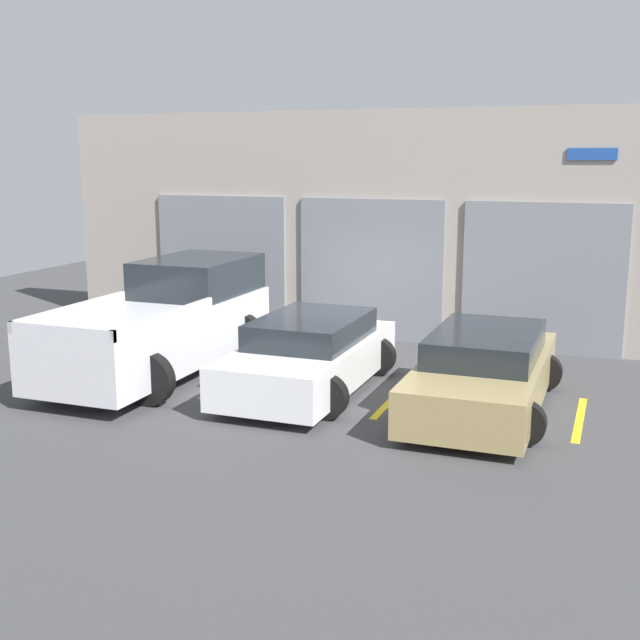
# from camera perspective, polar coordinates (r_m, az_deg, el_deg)

# --- Properties ---
(ground_plane) EXTENTS (28.00, 28.00, 0.00)m
(ground_plane) POSITION_cam_1_polar(r_m,az_deg,el_deg) (14.44, 0.81, -3.85)
(ground_plane) COLOR #3D3D3F
(shophouse_building) EXTENTS (14.87, 0.68, 4.78)m
(shophouse_building) POSITION_cam_1_polar(r_m,az_deg,el_deg) (17.11, 4.57, 6.54)
(shophouse_building) COLOR #9E9389
(shophouse_building) RESTS_ON ground
(pickup_truck) EXTENTS (2.51, 5.35, 1.92)m
(pickup_truck) POSITION_cam_1_polar(r_m,az_deg,el_deg) (14.76, -10.80, -0.11)
(pickup_truck) COLOR silver
(pickup_truck) RESTS_ON ground
(sedan_white) EXTENTS (2.22, 4.23, 1.24)m
(sedan_white) POSITION_cam_1_polar(r_m,az_deg,el_deg) (13.33, -0.73, -2.51)
(sedan_white) COLOR white
(sedan_white) RESTS_ON ground
(sedan_side) EXTENTS (2.15, 4.48, 1.22)m
(sedan_side) POSITION_cam_1_polar(r_m,az_deg,el_deg) (12.60, 11.59, -3.64)
(sedan_side) COLOR #9E8956
(sedan_side) RESTS_ON ground
(parking_stripe_far_left) EXTENTS (0.12, 2.20, 0.01)m
(parking_stripe_far_left) POSITION_cam_1_polar(r_m,az_deg,el_deg) (15.52, -15.80, -3.18)
(parking_stripe_far_left) COLOR gold
(parking_stripe_far_left) RESTS_ON ground
(parking_stripe_left) EXTENTS (0.12, 2.20, 0.01)m
(parking_stripe_left) POSITION_cam_1_polar(r_m,az_deg,el_deg) (14.03, -6.25, -4.35)
(parking_stripe_left) COLOR gold
(parking_stripe_left) RESTS_ON ground
(parking_stripe_centre) EXTENTS (0.12, 2.20, 0.01)m
(parking_stripe_centre) POSITION_cam_1_polar(r_m,az_deg,el_deg) (13.03, 5.18, -5.59)
(parking_stripe_centre) COLOR gold
(parking_stripe_centre) RESTS_ON ground
(parking_stripe_right) EXTENTS (0.12, 2.20, 0.01)m
(parking_stripe_right) POSITION_cam_1_polar(r_m,az_deg,el_deg) (12.61, 17.97, -6.71)
(parking_stripe_right) COLOR gold
(parking_stripe_right) RESTS_ON ground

